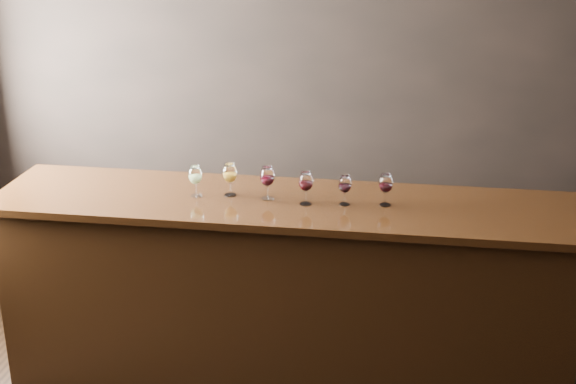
# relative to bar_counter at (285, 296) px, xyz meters

# --- Properties ---
(room_shell) EXTENTS (5.02, 4.52, 2.81)m
(room_shell) POSITION_rel_bar_counter_xyz_m (-0.10, -1.06, 1.25)
(room_shell) COLOR black
(room_shell) RESTS_ON ground
(bar_counter) EXTENTS (3.20, 0.70, 1.12)m
(bar_counter) POSITION_rel_bar_counter_xyz_m (0.00, 0.00, 0.00)
(bar_counter) COLOR black
(bar_counter) RESTS_ON ground
(bar_top) EXTENTS (3.30, 0.78, 0.04)m
(bar_top) POSITION_rel_bar_counter_xyz_m (0.00, 0.00, 0.58)
(bar_top) COLOR black
(bar_top) RESTS_ON bar_counter
(back_bar_shelf) EXTENTS (2.33, 0.40, 0.84)m
(back_bar_shelf) POSITION_rel_bar_counter_xyz_m (0.42, 0.86, -0.14)
(back_bar_shelf) COLOR black
(back_bar_shelf) RESTS_ON ground
(glass_white) EXTENTS (0.08, 0.08, 0.18)m
(glass_white) POSITION_rel_bar_counter_xyz_m (-0.50, -0.01, 0.72)
(glass_white) COLOR white
(glass_white) RESTS_ON bar_top
(glass_amber) EXTENTS (0.08, 0.08, 0.19)m
(glass_amber) POSITION_rel_bar_counter_xyz_m (-0.32, 0.03, 0.73)
(glass_amber) COLOR white
(glass_amber) RESTS_ON bar_top
(glass_red_a) EXTENTS (0.08, 0.08, 0.19)m
(glass_red_a) POSITION_rel_bar_counter_xyz_m (-0.10, 0.01, 0.73)
(glass_red_a) COLOR white
(glass_red_a) RESTS_ON bar_top
(glass_red_b) EXTENTS (0.08, 0.08, 0.19)m
(glass_red_b) POSITION_rel_bar_counter_xyz_m (0.12, -0.04, 0.73)
(glass_red_b) COLOR white
(glass_red_b) RESTS_ON bar_top
(glass_red_c) EXTENTS (0.07, 0.07, 0.17)m
(glass_red_c) POSITION_rel_bar_counter_xyz_m (0.34, -0.01, 0.72)
(glass_red_c) COLOR white
(glass_red_c) RESTS_ON bar_top
(glass_red_d) EXTENTS (0.08, 0.08, 0.18)m
(glass_red_d) POSITION_rel_bar_counter_xyz_m (0.56, 0.01, 0.72)
(glass_red_d) COLOR white
(glass_red_d) RESTS_ON bar_top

